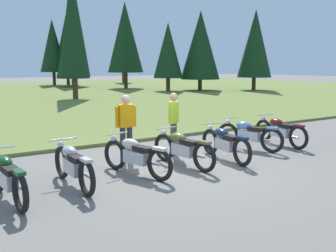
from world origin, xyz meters
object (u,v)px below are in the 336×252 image
motorcycle_silver (73,165)px  motorcycle_maroon (280,131)px  motorcycle_navy (225,143)px  rider_checking_bike (174,120)px  motorcycle_cream (136,155)px  motorcycle_sky_blue (249,134)px  motorcycle_british_green (8,177)px  rider_in_hivis_vest (126,124)px  motorcycle_olive (183,148)px

motorcycle_silver → motorcycle_maroon: size_ratio=1.00×
motorcycle_navy → rider_checking_bike: rider_checking_bike is taller
motorcycle_cream → motorcycle_sky_blue: (3.95, 0.56, 0.00)m
motorcycle_british_green → motorcycle_cream: same height
motorcycle_cream → motorcycle_navy: size_ratio=0.97×
motorcycle_british_green → motorcycle_maroon: (7.85, 0.72, 0.00)m
motorcycle_navy → rider_in_hivis_vest: (-2.19, 1.20, 0.51)m
motorcycle_british_green → motorcycle_cream: bearing=5.1°
motorcycle_silver → motorcycle_maroon: 6.62m
motorcycle_british_green → motorcycle_olive: bearing=4.1°
motorcycle_british_green → motorcycle_maroon: bearing=5.3°
motorcycle_silver → motorcycle_navy: same height
motorcycle_silver → motorcycle_olive: bearing=2.1°
motorcycle_british_green → motorcycle_cream: (2.68, 0.24, 0.00)m
motorcycle_olive → motorcycle_maroon: (3.88, 0.44, 0.00)m
motorcycle_cream → motorcycle_navy: 2.56m
motorcycle_british_green → motorcycle_navy: (5.24, 0.23, 0.00)m
motorcycle_olive → motorcycle_maroon: bearing=6.4°
motorcycle_navy → motorcycle_silver: bearing=-179.5°
motorcycle_british_green → motorcycle_silver: same height
motorcycle_olive → rider_checking_bike: 1.32m
motorcycle_british_green → motorcycle_navy: bearing=2.5°
motorcycle_olive → motorcycle_silver: bearing=-177.9°
rider_in_hivis_vest → motorcycle_maroon: bearing=-8.3°
motorcycle_silver → rider_checking_bike: 3.46m
motorcycle_british_green → motorcycle_sky_blue: (6.64, 0.80, 0.00)m
motorcycle_silver → motorcycle_olive: (2.72, 0.10, 0.00)m
motorcycle_maroon → rider_in_hivis_vest: rider_in_hivis_vest is taller
motorcycle_navy → motorcycle_maroon: 2.66m
motorcycle_sky_blue → rider_checking_bike: 2.32m
motorcycle_british_green → motorcycle_maroon: same height
motorcycle_cream → rider_in_hivis_vest: (0.37, 1.19, 0.51)m
motorcycle_sky_blue → motorcycle_maroon: size_ratio=0.97×
motorcycle_navy → motorcycle_sky_blue: size_ratio=1.03×
motorcycle_cream → motorcycle_olive: (1.29, 0.05, 0.00)m
motorcycle_british_green → rider_checking_bike: 4.70m
motorcycle_british_green → motorcycle_olive: size_ratio=1.00×
motorcycle_olive → motorcycle_navy: (1.27, -0.06, 0.00)m
motorcycle_sky_blue → motorcycle_navy: bearing=-157.8°
motorcycle_cream → motorcycle_maroon: 5.19m
motorcycle_cream → rider_checking_bike: 2.18m
motorcycle_sky_blue → rider_checking_bike: size_ratio=1.22×
motorcycle_navy → motorcycle_maroon: bearing=10.8°
motorcycle_olive → motorcycle_british_green: bearing=-175.9°
motorcycle_silver → rider_in_hivis_vest: 2.24m
motorcycle_british_green → motorcycle_silver: (1.25, 0.19, 0.00)m
motorcycle_british_green → rider_in_hivis_vest: size_ratio=1.26×
motorcycle_cream → motorcycle_maroon: size_ratio=0.97×
motorcycle_british_green → rider_in_hivis_vest: (3.05, 1.43, 0.51)m
motorcycle_cream → motorcycle_british_green: bearing=-174.9°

